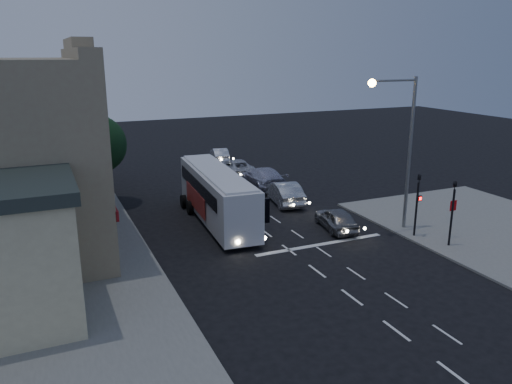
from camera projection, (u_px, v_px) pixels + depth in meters
name	position (u px, v px, depth m)	size (l,w,h in m)	color
ground	(307.00, 264.00, 25.48)	(120.00, 120.00, 0.00)	black
sidewalk_far	(29.00, 247.00, 27.45)	(12.00, 50.00, 0.12)	slate
road_markings	(298.00, 239.00, 28.89)	(8.00, 30.55, 0.01)	silver
tour_bus	(217.00, 194.00, 31.32)	(3.04, 11.07, 3.36)	silver
car_suv	(336.00, 219.00, 30.27)	(1.60, 3.98, 1.36)	gray
car_sedan_a	(284.00, 193.00, 35.56)	(1.68, 4.81, 1.59)	#B7B8BC
car_sedan_b	(263.00, 177.00, 39.86)	(2.27, 5.58, 1.62)	#B9B7CC
car_sedan_c	(236.00, 167.00, 43.97)	(2.32, 5.04, 1.40)	#BBBBBF
car_extra	(220.00, 155.00, 49.42)	(1.41, 4.05, 1.33)	silver
traffic_signal_main	(418.00, 198.00, 28.48)	(0.25, 0.35, 4.10)	black
traffic_signal_side	(453.00, 205.00, 27.01)	(0.18, 0.15, 4.10)	black
regulatory_sign	(452.00, 213.00, 28.47)	(0.45, 0.12, 2.20)	slate
streetlight	(402.00, 137.00, 28.74)	(3.32, 0.44, 9.00)	slate
low_building_north	(16.00, 151.00, 36.93)	(9.40, 9.40, 6.50)	#B9AF88
street_tree	(97.00, 142.00, 34.31)	(4.00, 4.00, 6.20)	black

